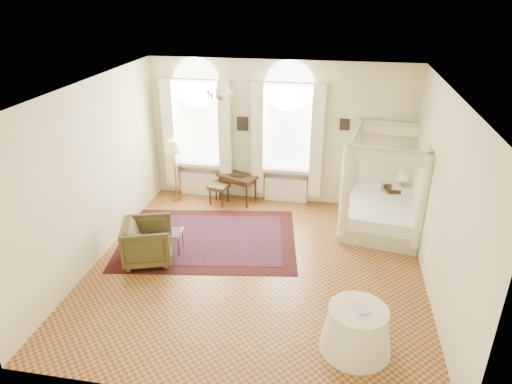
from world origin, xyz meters
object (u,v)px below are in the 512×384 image
canopy_bed (383,208)px  nightstand (395,200)px  stool (219,188)px  armchair (148,242)px  writing_desk (237,179)px  floor_lamp (173,150)px  coffee_table (166,234)px  side_table (356,329)px

canopy_bed → nightstand: (0.33, 0.75, -0.14)m
stool → armchair: 2.70m
writing_desk → floor_lamp: (-1.45, -0.20, 0.71)m
canopy_bed → coffee_table: bearing=-158.3°
canopy_bed → armchair: (-4.40, -2.06, -0.07)m
nightstand → coffee_table: 5.12m
floor_lamp → canopy_bed: bearing=-6.6°
floor_lamp → writing_desk: bearing=8.0°
armchair → canopy_bed: bearing=-83.0°
canopy_bed → armchair: 4.86m
stool → side_table: (3.09, -4.25, -0.06)m
writing_desk → coffee_table: bearing=-110.0°
coffee_table → side_table: bearing=-29.7°
nightstand → armchair: 5.51m
floor_lamp → side_table: (4.15, -4.25, -0.95)m
writing_desk → stool: (-0.40, -0.20, -0.17)m
floor_lamp → side_table: 6.02m
canopy_bed → armchair: size_ratio=2.42×
nightstand → stool: (-4.04, -0.20, 0.07)m
coffee_table → floor_lamp: size_ratio=0.44×
stool → floor_lamp: 1.38m
stool → side_table: side_table is taller
canopy_bed → stool: canopy_bed is taller
canopy_bed → side_table: (-0.61, -3.70, -0.13)m
stool → coffee_table: 2.27m
canopy_bed → nightstand: canopy_bed is taller
writing_desk → stool: writing_desk is taller
nightstand → writing_desk: bearing=-180.0°
writing_desk → side_table: bearing=-58.9°
armchair → side_table: armchair is taller
side_table → floor_lamp: bearing=134.3°
armchair → floor_lamp: (-0.36, 2.61, 0.89)m
stool → side_table: bearing=-54.0°
canopy_bed → floor_lamp: canopy_bed is taller
coffee_table → side_table: (3.57, -2.04, -0.04)m
writing_desk → canopy_bed: bearing=-12.8°
nightstand → side_table: 4.56m
armchair → side_table: 4.13m
coffee_table → floor_lamp: bearing=104.6°
stool → nightstand: bearing=2.9°
stool → coffee_table: stool is taller
nightstand → floor_lamp: 5.19m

